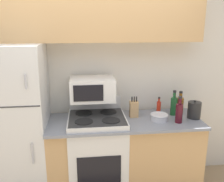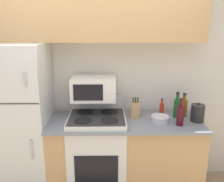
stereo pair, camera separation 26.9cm
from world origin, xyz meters
The scene contains 13 objects.
wall_back centered at (0.00, 0.66, 1.27)m, with size 8.00×0.05×2.55m.
lower_cabinets centered at (0.33, 0.30, 0.45)m, with size 1.72×0.64×0.89m.
refrigerator centered at (-0.86, 0.31, 0.87)m, with size 0.66×0.65×1.75m.
upper_cabinets centered at (0.00, 0.48, 2.08)m, with size 2.37×0.31×0.66m.
stove centered at (0.01, 0.29, 0.49)m, with size 0.64×0.63×1.10m.
microwave centered at (-0.03, 0.41, 1.24)m, with size 0.49×0.36×0.25m.
knife_block centered at (0.45, 0.38, 0.99)m, with size 0.10×0.08×0.25m.
bowl centered at (0.71, 0.24, 0.93)m, with size 0.20×0.20×0.07m.
bottle_wine_red centered at (0.90, 0.15, 1.01)m, with size 0.08×0.08×0.30m.
bottle_whiskey centered at (1.02, 0.42, 1.00)m, with size 0.08×0.08×0.28m.
bottle_wine_green centered at (0.93, 0.39, 1.01)m, with size 0.08×0.08×0.30m.
bottle_hot_sauce centered at (0.77, 0.47, 0.97)m, with size 0.05×0.05×0.20m.
kettle centered at (1.13, 0.26, 0.99)m, with size 0.15×0.15×0.21m.
Camera 2 is at (0.15, -2.32, 1.95)m, focal length 40.00 mm.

